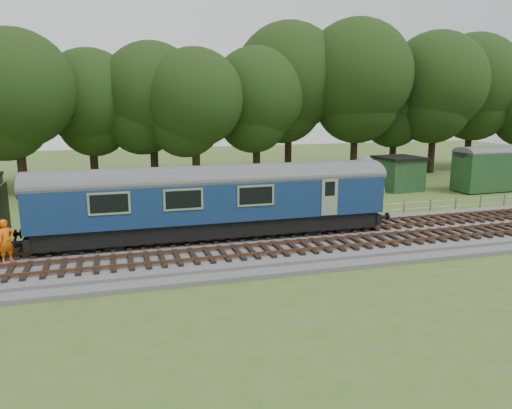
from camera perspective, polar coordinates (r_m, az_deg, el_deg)
name	(u,v)px	position (r m, az deg, el deg)	size (l,w,h in m)	color
ground	(283,247)	(25.83, 3.09, -4.82)	(120.00, 120.00, 0.00)	#3E6224
ballast	(283,243)	(25.79, 3.09, -4.44)	(70.00, 7.00, 0.35)	#4C4C4F
track_north	(274,232)	(27.00, 2.10, -3.17)	(67.20, 2.40, 0.21)	black
track_south	(294,247)	(24.28, 4.37, -4.89)	(67.20, 2.40, 0.21)	black
fence	(258,226)	(29.96, 0.21, -2.50)	(64.00, 0.12, 1.00)	#6B6054
tree_line	(204,182)	(46.67, -5.98, 2.53)	(70.00, 8.00, 18.00)	black
dmu_railcar	(215,195)	(25.69, -4.76, 1.04)	(18.05, 2.86, 3.88)	black
worker	(6,241)	(24.50, -26.65, -3.76)	(0.71, 0.47, 1.95)	orange
shed	(399,173)	(43.90, 15.99, 3.48)	(3.78, 3.78, 2.84)	#1A391E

